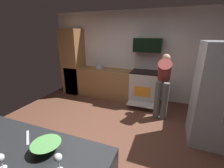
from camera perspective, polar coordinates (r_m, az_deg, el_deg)
ground_plane at (r=3.19m, az=-4.22°, el=-19.79°), size 5.20×4.80×0.02m
wall_back at (r=4.77m, az=7.47°, el=10.41°), size 5.20×0.12×2.60m
lower_cabinet_run at (r=4.92m, az=-4.19°, el=0.59°), size 2.40×0.60×0.90m
cabinet_column at (r=5.26m, az=-14.38°, el=8.00°), size 0.60×0.60×2.10m
oven_range at (r=4.50m, az=12.09°, el=-0.75°), size 0.76×0.94×1.48m
microwave at (r=4.36m, az=13.35°, el=14.10°), size 0.74×0.38×0.37m
refrigerator at (r=3.26m, az=36.24°, el=-3.85°), size 0.88×0.74×1.85m
person_cook at (r=3.75m, az=18.79°, el=1.01°), size 0.31×0.66×1.50m
mixing_bowl_small at (r=1.68m, az=-23.43°, el=-20.95°), size 0.28×0.28×0.09m
wine_glass_near at (r=1.41m, az=-19.67°, el=-24.95°), size 0.07×0.07×0.17m
wine_glass_mid at (r=1.65m, az=-36.53°, el=-21.71°), size 0.06×0.06×0.14m
knife_chef at (r=1.95m, az=-29.20°, el=-17.21°), size 0.21×0.19×0.01m
stock_pot at (r=4.80m, az=-4.91°, el=6.68°), size 0.22×0.22×0.16m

